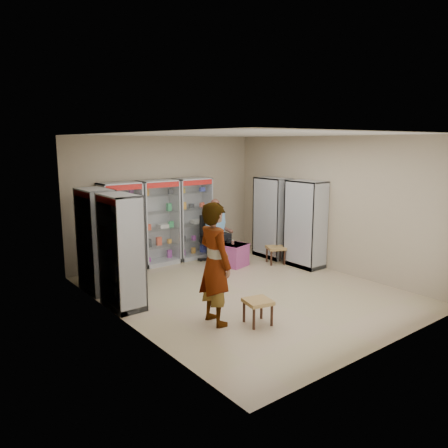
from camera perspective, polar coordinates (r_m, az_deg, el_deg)
floor at (r=8.62m, az=2.81°, el=-8.76°), size 6.00×6.00×0.00m
room_shell at (r=8.18m, az=2.94°, el=4.37°), size 5.02×6.02×3.01m
cabinet_back_left at (r=9.93m, az=-13.28°, el=-0.45°), size 0.90×0.50×2.00m
cabinet_back_mid at (r=10.35m, az=-8.49°, el=0.17°), size 0.90×0.50×2.00m
cabinet_back_right at (r=10.83m, az=-4.11°, el=0.73°), size 0.90×0.50×2.00m
cabinet_right_far at (r=10.97m, az=6.30°, el=0.82°), size 0.90×0.50×2.00m
cabinet_right_near at (r=10.22m, az=10.58°, el=-0.03°), size 0.90×0.50×2.00m
cabinet_left_far at (r=8.74m, az=-16.28°, el=-2.09°), size 0.90×0.50×2.00m
cabinet_left_near at (r=7.75m, az=-13.27°, el=-3.55°), size 0.90×0.50×2.00m
wooden_chair at (r=9.30m, az=-12.66°, el=-4.52°), size 0.42×0.42×0.94m
seated_customer at (r=9.21m, az=-12.58°, el=-3.39°), size 0.44×0.60×1.34m
office_chair at (r=10.57m, az=-1.39°, el=-1.89°), size 0.64×0.64×1.13m
seated_shopkeeper at (r=10.50m, az=-1.23°, el=-1.12°), size 0.50×0.68×1.44m
pink_trunk at (r=10.24m, az=1.31°, el=-4.07°), size 0.66×0.65×0.52m
tea_glass at (r=10.15m, az=1.16°, el=-2.40°), size 0.07×0.07×0.10m
woven_stool_a at (r=10.53m, az=6.76°, el=-4.03°), size 0.55×0.55×0.41m
woven_stool_b at (r=7.11m, az=4.43°, el=-11.36°), size 0.48×0.48×0.40m
standing_man at (r=6.89m, az=-1.19°, el=-5.21°), size 0.51×0.74×1.96m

